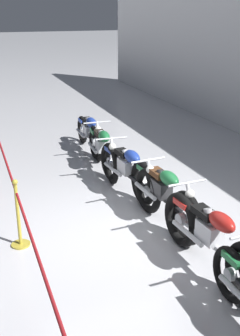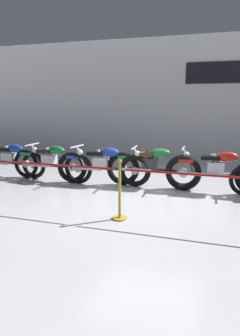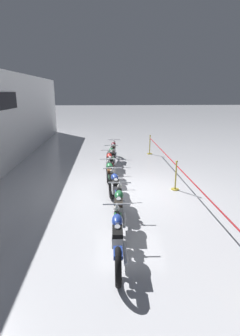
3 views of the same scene
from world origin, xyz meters
name	(u,v)px [view 3 (image 3 of 3)]	position (x,y,z in m)	size (l,w,h in m)	color
ground_plane	(130,189)	(0.00, 0.00, 0.00)	(120.00, 120.00, 0.00)	silver
motorcycle_blue_0	(117,239)	(-3.96, 0.62, 0.46)	(2.17, 0.62, 0.93)	black
motorcycle_green_1	(119,210)	(-2.66, 0.53, 0.48)	(2.35, 0.62, 0.96)	black
motorcycle_blue_2	(115,190)	(-1.26, 0.56, 0.48)	(2.37, 0.62, 0.97)	black
motorcycle_green_3	(110,177)	(-0.06, 0.70, 0.49)	(2.26, 0.62, 0.99)	black
motorcycle_red_4	(110,165)	(1.43, 0.69, 0.49)	(2.32, 0.62, 0.98)	black
motorcycle_green_5	(111,158)	(2.73, 0.59, 0.47)	(2.13, 0.62, 0.92)	black
motorcycle_maroon_6	(113,151)	(4.07, 0.46, 0.46)	(2.28, 0.62, 0.94)	black
stanchion_far_left	(187,182)	(-1.38, -1.58, 0.74)	(10.73, 0.28, 1.05)	gold
stanchion_mid_left	(176,180)	(-0.11, -1.58, 0.36)	(0.28, 0.28, 1.05)	gold
stanchion_mid_right	(150,148)	(5.40, -1.58, 0.36)	(0.28, 0.28, 1.05)	gold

